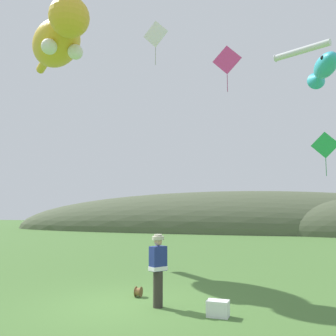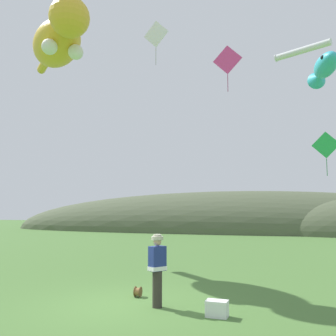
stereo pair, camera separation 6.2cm
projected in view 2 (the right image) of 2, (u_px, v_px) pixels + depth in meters
The scene contains 11 objects.
ground_plane at pixel (125, 306), 9.35m from camera, with size 120.00×120.00×0.00m, color #477033.
distant_hill_ridge at pixel (261, 232), 39.10m from camera, with size 54.24×13.97×8.63m.
festival_attendant at pixel (157, 268), 9.28m from camera, with size 0.46×0.49×1.77m.
kite_spool at pixel (138, 292), 10.28m from camera, with size 0.17×0.28×0.28m.
picnic_cooler at pixel (217, 309), 8.39m from camera, with size 0.52×0.37×0.36m.
kite_giant_cat at pixel (59, 40), 16.97m from camera, with size 5.45×5.56×2.19m.
kite_fish_windsock at pixel (324, 68), 13.42m from camera, with size 0.94×2.61×0.79m.
kite_tube_streamer at pixel (301, 51), 20.36m from camera, with size 2.92×1.81×0.44m.
kite_diamond_pink at pixel (227, 60), 18.71m from camera, with size 1.49×0.19×2.40m.
kite_diamond_white at pixel (156, 34), 18.47m from camera, with size 1.36×0.30×2.29m.
kite_diamond_green at pixel (326, 145), 19.18m from camera, with size 1.38×0.25×2.30m.
Camera 2 is at (3.67, -9.01, 2.41)m, focal length 40.00 mm.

